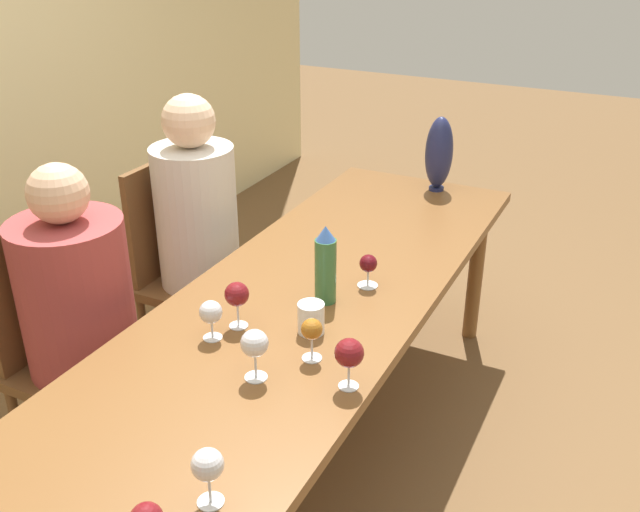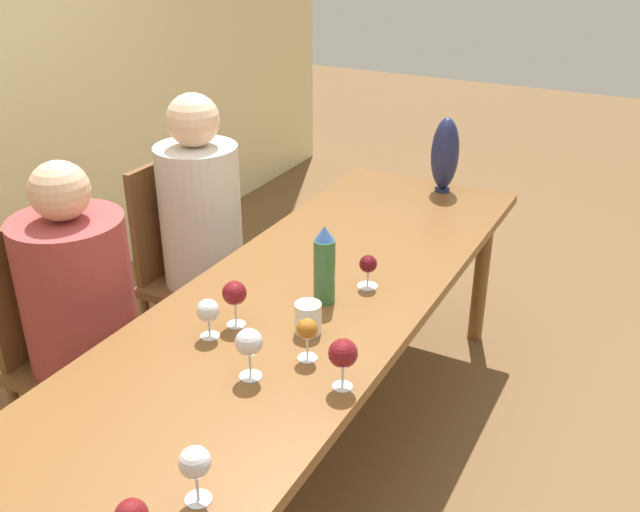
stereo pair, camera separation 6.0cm
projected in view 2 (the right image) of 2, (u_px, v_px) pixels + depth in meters
The scene contains 16 objects.
ground_plane at pixel (284, 493), 2.59m from camera, with size 14.00×14.00×0.00m, color brown.
dining_table at pixel (279, 336), 2.30m from camera, with size 2.89×0.80×0.74m.
water_bottle at pixel (324, 266), 2.31m from camera, with size 0.07×0.07×0.27m.
water_tumbler at pixel (308, 318), 2.17m from camera, with size 0.08×0.08×0.10m.
vase at pixel (445, 154), 3.21m from camera, with size 0.13×0.13×0.34m.
wine_glass_0 at pixel (208, 311), 2.13m from camera, with size 0.07×0.07×0.13m.
wine_glass_1 at pixel (234, 294), 2.18m from camera, with size 0.08×0.08×0.15m.
wine_glass_2 at pixel (307, 330), 2.02m from camera, with size 0.06×0.06×0.13m.
wine_glass_3 at pixel (249, 343), 1.94m from camera, with size 0.08×0.08×0.15m.
wine_glass_5 at pixel (368, 265), 2.42m from camera, with size 0.07×0.07×0.12m.
wine_glass_6 at pixel (195, 463), 1.53m from camera, with size 0.07×0.07×0.14m.
wine_glass_7 at pixel (343, 354), 1.90m from camera, with size 0.08×0.08×0.15m.
chair_near at pixel (71, 343), 2.55m from camera, with size 0.44×0.44×0.97m.
chair_far at pixel (191, 265), 3.11m from camera, with size 0.44×0.44×0.97m.
person_near at pixel (85, 319), 2.46m from camera, with size 0.38×0.38×1.21m.
person_far at pixel (204, 233), 3.00m from camera, with size 0.34×0.34×1.27m.
Camera 2 is at (-1.66, -1.03, 1.91)m, focal length 40.00 mm.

